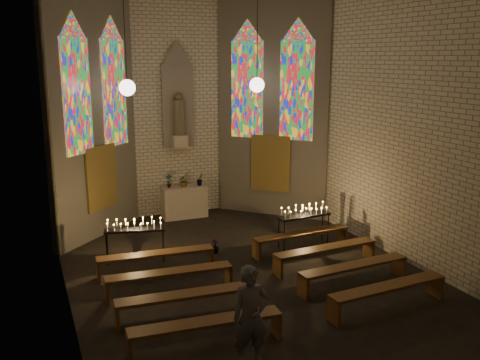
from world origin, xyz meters
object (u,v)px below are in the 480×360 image
Objects in this scene: aisle_flower_pot at (215,246)px; votive_stand_right at (304,213)px; visitor at (251,316)px; altar at (184,202)px; votive_stand_left at (134,227)px.

votive_stand_right reaches higher than aisle_flower_pot.
votive_stand_right is (2.38, -0.45, 0.75)m from aisle_flower_pot.
altar is at bearing 87.15° from visitor.
votive_stand_left is at bearing 105.55° from visitor.
visitor is (0.83, -5.25, -0.06)m from votive_stand_left.
aisle_flower_pot is at bearing 8.92° from votive_stand_left.
votive_stand_left is 0.87× the size of visitor.
altar is at bearing 68.41° from votive_stand_left.
votive_stand_left reaches higher than altar.
altar is 0.81× the size of visitor.
votive_stand_right is at bearing 5.29° from votive_stand_left.
votive_stand_right is (4.43, -0.60, 0.01)m from votive_stand_left.
altar is 0.93× the size of votive_stand_left.
altar is 3.42m from aisle_flower_pot.
votive_stand_left is (-2.24, -3.25, 0.42)m from altar.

